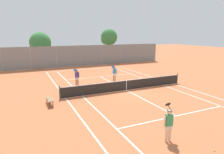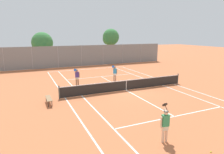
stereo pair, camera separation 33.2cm
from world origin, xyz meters
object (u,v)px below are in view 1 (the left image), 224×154
Objects in this scene: player_far_right at (114,72)px; loose_tennis_ball_2 at (143,87)px; player_near_side at (169,123)px; loose_tennis_ball_1 at (69,79)px; courtside_bench at (50,99)px; tree_behind_left at (40,43)px; player_far_left at (77,76)px; tree_behind_right at (108,38)px; loose_tennis_ball_0 at (214,151)px; tennis_net at (126,85)px.

player_far_right reaches higher than loose_tennis_ball_2.
player_near_side is 26.88× the size of loose_tennis_ball_1.
player_far_right is 5.18m from loose_tennis_ball_1.
tree_behind_left reaches higher than courtside_bench.
loose_tennis_ball_2 is at bearing -68.33° from player_far_right.
loose_tennis_ball_1 is at bearing 94.67° from player_near_side.
player_far_left is at bearing -176.50° from player_far_right.
loose_tennis_ball_2 is 0.01× the size of tree_behind_right.
tree_behind_right reaches higher than loose_tennis_ball_2.
player_far_right is 3.87m from loose_tennis_ball_2.
loose_tennis_ball_2 is at bearing -47.71° from loose_tennis_ball_1.
loose_tennis_ball_1 is 15.97m from tree_behind_right.
loose_tennis_ball_2 is at bearing 73.00° from loose_tennis_ball_0.
loose_tennis_ball_2 is (3.17, 10.35, 0.00)m from loose_tennis_ball_0.
courtside_bench is 19.71m from tree_behind_left.
player_far_right is 13.99m from loose_tennis_ball_0.
tree_behind_right is (13.18, 19.14, 3.89)m from courtside_bench.
loose_tennis_ball_0 is 1.00× the size of loose_tennis_ball_1.
loose_tennis_ball_0 is (-1.78, -13.85, -0.89)m from player_far_right.
tennis_net reaches higher than loose_tennis_ball_2.
tree_behind_left reaches higher than loose_tennis_ball_0.
courtside_bench is at bearing -126.06° from player_far_left.
loose_tennis_ball_1 is at bearing -130.64° from tree_behind_right.
loose_tennis_ball_1 is (-0.08, 3.01, -0.89)m from player_far_left.
tennis_net is 181.82× the size of loose_tennis_ball_0.
player_far_left reaches higher than loose_tennis_ball_0.
tree_behind_right is (8.80, 26.75, 3.37)m from player_near_side.
courtside_bench is (-6.85, -0.92, -0.10)m from tennis_net.
loose_tennis_ball_0 is 0.01× the size of tree_behind_left.
tree_behind_right is at bearing 55.45° from courtside_bench.
loose_tennis_ball_2 is 0.01× the size of tree_behind_left.
loose_tennis_ball_1 is at bearing 91.60° from player_far_left.
player_far_left is 0.34× the size of tree_behind_left.
loose_tennis_ball_1 is at bearing 119.51° from tennis_net.
loose_tennis_ball_2 is 0.04× the size of courtside_bench.
courtside_bench is (-3.23, -4.44, -0.52)m from player_far_left.
courtside_bench reaches higher than loose_tennis_ball_0.
tennis_net is 181.82× the size of loose_tennis_ball_1.
player_near_side is at bearing -106.15° from tennis_net.
loose_tennis_ball_1 is 0.01× the size of tree_behind_right.
loose_tennis_ball_0 is 0.01× the size of tree_behind_right.
loose_tennis_ball_1 is at bearing 67.10° from courtside_bench.
player_far_left is at bearing 95.43° from player_near_side.
courtside_bench is (-5.67, 9.15, 0.38)m from loose_tennis_ball_0.
tennis_net is 10.15m from loose_tennis_ball_0.
player_near_side reaches higher than tennis_net.
tree_behind_right is (6.33, 18.22, 3.79)m from tennis_net.
tennis_net is 19.49m from tree_behind_left.
tree_behind_right reaches higher than tree_behind_left.
tree_behind_right is at bearing -1.30° from tree_behind_left.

